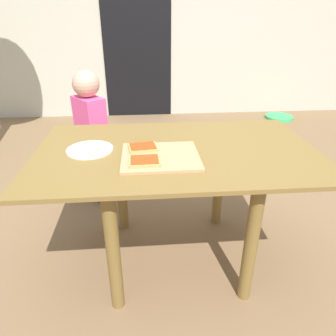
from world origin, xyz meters
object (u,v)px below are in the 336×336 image
object	(u,v)px
pizza_slice_far_left	(143,147)
plate_white_left	(90,150)
dining_table	(176,170)
pizza_slice_near_left	(145,161)
cutting_board	(160,157)
child_left	(91,129)
garden_hose_coil	(279,117)

from	to	relation	value
pizza_slice_far_left	plate_white_left	xyz separation A→B (m)	(-0.26, 0.03, -0.02)
dining_table	plate_white_left	xyz separation A→B (m)	(-0.43, 0.02, 0.12)
pizza_slice_far_left	pizza_slice_near_left	size ratio (longest dim) A/B	1.09
plate_white_left	pizza_slice_far_left	bearing A→B (deg)	-7.56
dining_table	cutting_board	distance (m)	0.18
dining_table	pizza_slice_near_left	distance (m)	0.28
cutting_board	plate_white_left	size ratio (longest dim) A/B	1.59
pizza_slice_far_left	child_left	distance (m)	0.83
dining_table	pizza_slice_near_left	world-z (taller)	pizza_slice_near_left
pizza_slice_near_left	plate_white_left	size ratio (longest dim) A/B	0.61
pizza_slice_far_left	child_left	size ratio (longest dim) A/B	0.15
child_left	pizza_slice_far_left	bearing A→B (deg)	-63.25
dining_table	pizza_slice_far_left	size ratio (longest dim) A/B	9.29
plate_white_left	child_left	size ratio (longest dim) A/B	0.23
plate_white_left	child_left	bearing A→B (deg)	98.61
pizza_slice_near_left	garden_hose_coil	distance (m)	3.44
child_left	dining_table	bearing A→B (deg)	-52.98
cutting_board	garden_hose_coil	distance (m)	3.33
pizza_slice_far_left	plate_white_left	bearing A→B (deg)	172.44
cutting_board	dining_table	bearing A→B (deg)	48.27
pizza_slice_far_left	child_left	xyz separation A→B (m)	(-0.37, 0.73, -0.15)
child_left	garden_hose_coil	world-z (taller)	child_left
dining_table	cutting_board	bearing A→B (deg)	-131.73
dining_table	pizza_slice_far_left	xyz separation A→B (m)	(-0.17, -0.02, 0.14)
dining_table	plate_white_left	size ratio (longest dim) A/B	6.14
pizza_slice_near_left	child_left	size ratio (longest dim) A/B	0.14
dining_table	cutting_board	size ratio (longest dim) A/B	3.87
pizza_slice_near_left	child_left	world-z (taller)	child_left
pizza_slice_near_left	plate_white_left	distance (m)	0.33
garden_hose_coil	plate_white_left	bearing A→B (deg)	-130.00
pizza_slice_near_left	garden_hose_coil	size ratio (longest dim) A/B	0.37
garden_hose_coil	child_left	bearing A→B (deg)	-140.19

